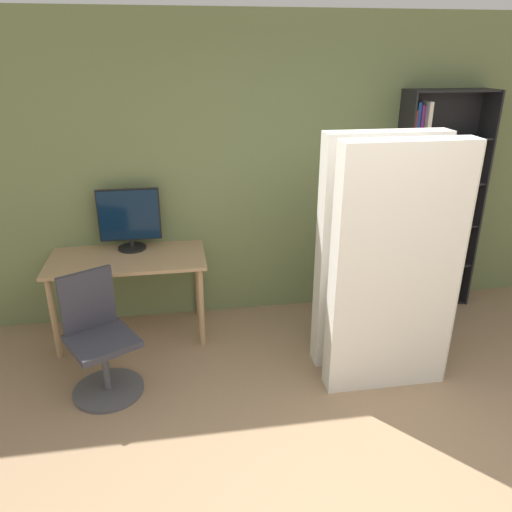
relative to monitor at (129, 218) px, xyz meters
name	(u,v)px	position (x,y,z in m)	size (l,w,h in m)	color
wall_back	(278,172)	(1.34, 0.17, 0.32)	(8.00, 0.06, 2.70)	#6B7A4C
desk	(128,267)	(-0.03, -0.19, -0.38)	(1.31, 0.66, 0.75)	tan
monitor	(129,218)	(0.00, 0.00, 0.00)	(0.53, 0.24, 0.54)	black
office_chair	(100,347)	(-0.20, -0.97, -0.66)	(0.60, 0.60, 0.92)	#4C4C51
bookshelf	(424,208)	(2.74, 0.02, -0.05)	(0.81, 0.30, 2.06)	black
mattress_near	(396,272)	(1.91, -1.23, -0.10)	(0.92, 0.21, 1.86)	silver
mattress_far	(377,254)	(1.91, -0.88, -0.10)	(0.92, 0.20, 1.86)	silver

